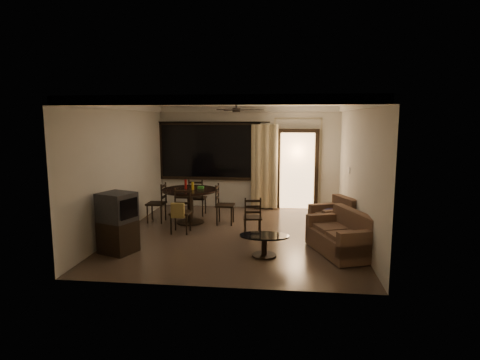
# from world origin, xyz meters

# --- Properties ---
(ground) EXTENTS (5.50, 5.50, 0.00)m
(ground) POSITION_xyz_m (0.00, 0.00, 0.00)
(ground) COLOR #7F6651
(ground) RESTS_ON ground
(room_shell) EXTENTS (5.50, 6.70, 5.50)m
(room_shell) POSITION_xyz_m (0.59, 1.77, 1.83)
(room_shell) COLOR beige
(room_shell) RESTS_ON ground
(dining_table) EXTENTS (1.31, 1.31, 1.04)m
(dining_table) POSITION_xyz_m (-1.22, 0.85, 0.64)
(dining_table) COLOR black
(dining_table) RESTS_ON ground
(dining_chair_west) EXTENTS (0.42, 0.42, 0.95)m
(dining_chair_west) POSITION_xyz_m (-2.04, 0.86, 0.28)
(dining_chair_west) COLOR black
(dining_chair_west) RESTS_ON ground
(dining_chair_east) EXTENTS (0.42, 0.42, 0.95)m
(dining_chair_east) POSITION_xyz_m (-0.38, 0.85, 0.28)
(dining_chair_east) COLOR black
(dining_chair_east) RESTS_ON ground
(dining_chair_south) EXTENTS (0.42, 0.48, 0.95)m
(dining_chair_south) POSITION_xyz_m (-1.22, -0.00, 0.31)
(dining_chair_south) COLOR black
(dining_chair_south) RESTS_ON ground
(dining_chair_north) EXTENTS (0.42, 0.42, 0.95)m
(dining_chair_north) POSITION_xyz_m (-1.22, 1.64, 0.28)
(dining_chair_north) COLOR black
(dining_chair_north) RESTS_ON ground
(tv_cabinet) EXTENTS (0.74, 0.71, 1.13)m
(tv_cabinet) POSITION_xyz_m (-2.05, -1.40, 0.57)
(tv_cabinet) COLOR black
(tv_cabinet) RESTS_ON ground
(sofa) EXTENTS (1.22, 1.61, 0.77)m
(sofa) POSITION_xyz_m (2.10, -0.99, 0.31)
(sofa) COLOR #472921
(sofa) RESTS_ON ground
(armchair) EXTENTS (1.02, 1.02, 0.78)m
(armchair) POSITION_xyz_m (2.09, 0.27, 0.32)
(armchair) COLOR #472921
(armchair) RESTS_ON ground
(coffee_table) EXTENTS (0.90, 0.54, 0.40)m
(coffee_table) POSITION_xyz_m (0.67, -1.31, 0.26)
(coffee_table) COLOR black
(coffee_table) RESTS_ON ground
(side_chair) EXTENTS (0.43, 0.43, 0.87)m
(side_chair) POSITION_xyz_m (0.35, -0.12, 0.26)
(side_chair) COLOR black
(side_chair) RESTS_ON ground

